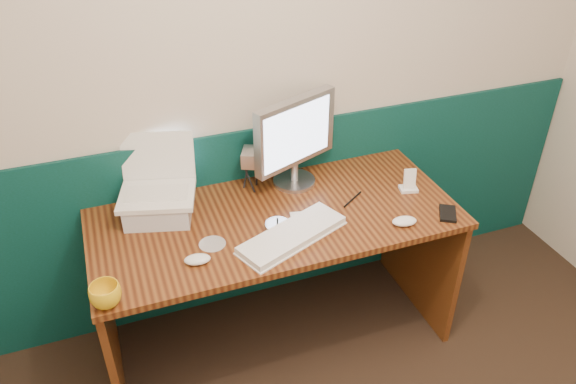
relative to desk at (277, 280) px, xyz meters
name	(u,v)px	position (x,y,z in m)	size (l,w,h in m)	color
back_wall	(262,76)	(0.07, 0.37, 0.88)	(3.50, 0.04, 2.50)	beige
wainscot	(266,215)	(0.07, 0.36, 0.12)	(3.48, 0.02, 1.00)	#07342A
desk	(277,280)	(0.00, 0.00, 0.00)	(1.60, 0.70, 0.75)	#3D190B
laptop_riser	(159,207)	(-0.47, 0.18, 0.42)	(0.27, 0.23, 0.09)	silver
laptop	(153,172)	(-0.47, 0.18, 0.60)	(0.32, 0.24, 0.26)	white
monitor	(294,141)	(0.17, 0.23, 0.60)	(0.44, 0.13, 0.44)	#ACADB1
keyboard	(292,236)	(0.01, -0.17, 0.39)	(0.48, 0.16, 0.03)	white
mouse_right	(404,221)	(0.49, -0.25, 0.39)	(0.11, 0.06, 0.04)	white
mouse_left	(197,259)	(-0.39, -0.19, 0.39)	(0.10, 0.06, 0.03)	white
mug	(106,295)	(-0.74, -0.30, 0.42)	(0.11, 0.11, 0.09)	gold
camcorder	(251,168)	(-0.03, 0.25, 0.49)	(0.10, 0.14, 0.22)	silver
cd_spindle	(278,226)	(-0.02, -0.08, 0.39)	(0.11, 0.11, 0.02)	silver
cd_loose_a	(212,244)	(-0.31, -0.09, 0.38)	(0.11, 0.11, 0.00)	silver
pen	(353,199)	(0.37, 0.00, 0.38)	(0.01, 0.01, 0.15)	black
papers	(307,218)	(0.12, -0.06, 0.38)	(0.14, 0.09, 0.00)	silver
dock	(408,189)	(0.65, -0.02, 0.38)	(0.08, 0.06, 0.02)	white
music_player	(410,179)	(0.65, -0.02, 0.44)	(0.06, 0.01, 0.10)	white
pda	(448,213)	(0.71, -0.25, 0.38)	(0.07, 0.12, 0.01)	black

